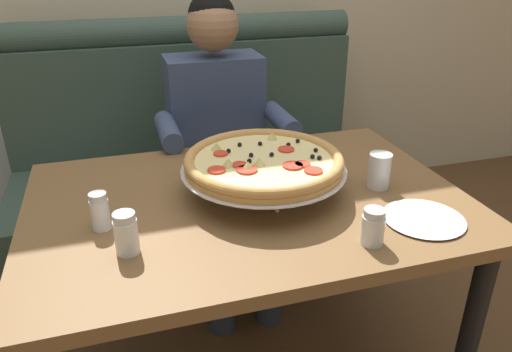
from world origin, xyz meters
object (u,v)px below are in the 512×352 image
diner_main (221,135)px  pizza (264,162)px  shaker_parmesan (100,214)px  drinking_glass (379,172)px  dining_table (248,223)px  plate_near_left (424,217)px  shaker_pepper_flakes (126,236)px  shaker_oregano (373,229)px  booth_bench (198,177)px

diner_main → pizza: 0.64m
shaker_parmesan → drinking_glass: bearing=0.5°
pizza → dining_table: bearing=-156.9°
plate_near_left → drinking_glass: drinking_glass is taller
shaker_parmesan → shaker_pepper_flakes: shaker_pepper_flakes is taller
shaker_oregano → drinking_glass: size_ratio=0.87×
booth_bench → shaker_oregano: 1.32m
booth_bench → shaker_parmesan: 1.13m
shaker_oregano → diner_main: bearing=99.7°
shaker_parmesan → shaker_pepper_flakes: (0.06, -0.13, 0.00)m
drinking_glass → shaker_parmesan: bearing=-179.5°
booth_bench → plate_near_left: size_ratio=7.64×
shaker_parmesan → shaker_pepper_flakes: size_ratio=0.95×
dining_table → shaker_oregano: (0.23, -0.33, 0.13)m
diner_main → pizza: (-0.01, -0.62, 0.14)m
shaker_pepper_flakes → drinking_glass: size_ratio=0.99×
booth_bench → drinking_glass: (0.41, -0.96, 0.40)m
plate_near_left → drinking_glass: bearing=94.7°
booth_bench → pizza: (0.06, -0.89, 0.45)m
pizza → plate_near_left: bearing=-38.2°
booth_bench → shaker_pepper_flakes: bearing=-108.1°
plate_near_left → pizza: bearing=141.8°
shaker_parmesan → drinking_glass: 0.83m
booth_bench → diner_main: size_ratio=1.34×
pizza → shaker_parmesan: (-0.48, -0.08, -0.05)m
shaker_oregano → plate_near_left: size_ratio=0.43×
dining_table → pizza: 0.20m
booth_bench → dining_table: (0.00, -0.91, 0.26)m
dining_table → shaker_oregano: size_ratio=13.35×
plate_near_left → dining_table: bearing=147.9°
shaker_oregano → drinking_glass: bearing=57.7°
dining_table → plate_near_left: size_ratio=5.75×
dining_table → booth_bench: bearing=90.0°
diner_main → shaker_parmesan: 0.86m
diner_main → pizza: size_ratio=2.56×
shaker_parmesan → drinking_glass: drinking_glass is taller
shaker_pepper_flakes → shaker_oregano: bearing=-13.0°
pizza → plate_near_left: (0.37, -0.29, -0.09)m
diner_main → plate_near_left: 0.98m
shaker_parmesan → shaker_oregano: (0.65, -0.27, -0.00)m
shaker_parmesan → diner_main: bearing=55.3°
dining_table → pizza: size_ratio=2.59×
pizza → drinking_glass: (0.35, -0.07, -0.05)m
pizza → shaker_oregano: (0.18, -0.35, -0.06)m
dining_table → plate_near_left: bearing=-32.1°
plate_near_left → diner_main: bearing=111.6°
booth_bench → diner_main: (0.07, -0.27, 0.31)m
dining_table → shaker_parmesan: 0.45m
pizza → plate_near_left: size_ratio=2.22×
drinking_glass → pizza: bearing=168.4°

